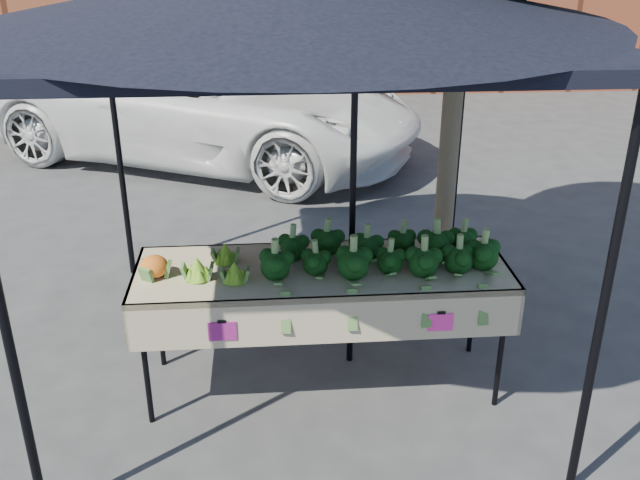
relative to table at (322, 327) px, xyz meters
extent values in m
plane|color=#333335|center=(-0.02, -0.02, -0.45)|extent=(90.00, 90.00, 0.00)
cube|color=tan|center=(0.00, 0.00, 0.00)|extent=(2.40, 0.81, 0.90)
cube|color=#F22D8C|center=(-0.63, -0.40, 0.25)|extent=(0.17, 0.01, 0.12)
cube|color=#FE30A3|center=(0.69, -0.40, 0.25)|extent=(0.17, 0.01, 0.12)
ellipsoid|color=black|center=(0.36, 0.03, 0.57)|extent=(1.53, 0.56, 0.25)
ellipsoid|color=#85B530|center=(-0.67, -0.01, 0.54)|extent=(0.42, 0.46, 0.19)
ellipsoid|color=orange|center=(-1.05, -0.05, 0.54)|extent=(0.19, 0.19, 0.17)
camera|label=1|loc=(-0.32, -4.09, 2.52)|focal=40.27mm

